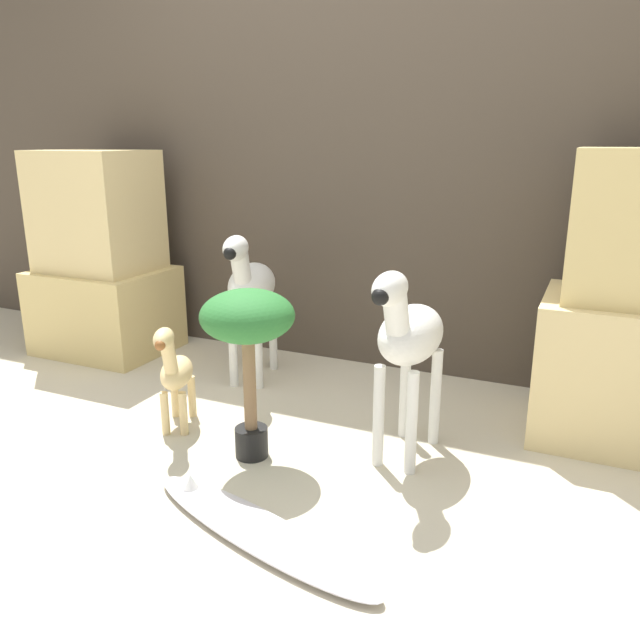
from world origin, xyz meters
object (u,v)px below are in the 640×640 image
zebra_right (408,337)px  potted_palm_front (248,328)px  zebra_left (250,287)px  giraffe_figurine (175,371)px  surfboard (256,529)px

zebra_right → potted_palm_front: bearing=-156.2°
zebra_left → giraffe_figurine: 0.65m
zebra_right → giraffe_figurine: zebra_right is taller
zebra_right → potted_palm_front: (-0.52, -0.23, 0.03)m
zebra_left → giraffe_figurine: (-0.00, -0.61, -0.22)m
giraffe_figurine → surfboard: bearing=-37.2°
potted_palm_front → zebra_left: bearing=120.0°
zebra_right → potted_palm_front: zebra_right is taller
potted_palm_front → surfboard: bearing=-58.2°
giraffe_figurine → zebra_right: bearing=9.6°
zebra_left → surfboard: size_ratio=0.80×
zebra_right → giraffe_figurine: bearing=-170.4°
giraffe_figurine → potted_palm_front: size_ratio=0.73×
giraffe_figurine → surfboard: 0.86m
zebra_left → potted_palm_front: bearing=-60.0°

